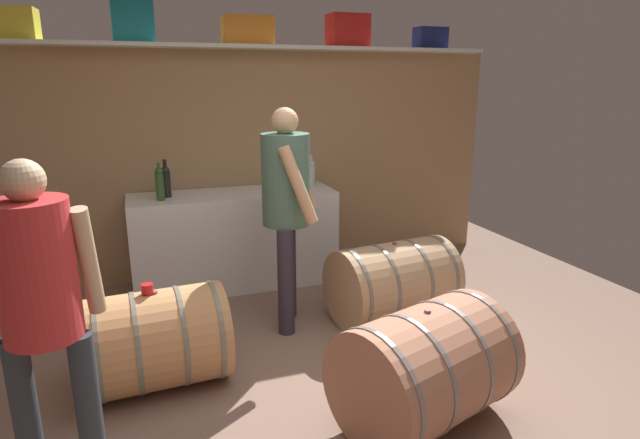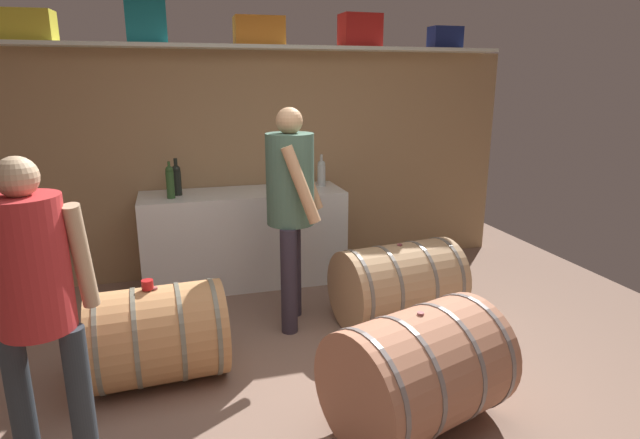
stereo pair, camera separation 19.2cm
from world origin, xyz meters
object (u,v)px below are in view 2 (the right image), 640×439
object	(u,v)px
toolcase_teal	(146,23)
work_cabinet	(245,238)
toolcase_yellow	(29,26)
wine_bottle_clear	(321,172)
wine_bottle_green	(170,181)
wine_bottle_dark	(177,179)
toolcase_red	(360,31)
wine_glass	(309,183)
wine_barrel_near	(159,334)
tasting_cup	(147,285)
toolcase_navy	(445,38)
winemaker_pouring	(291,196)
visitor_tasting	(34,288)
toolcase_orange	(259,31)
wine_barrel_flank	(417,371)
wine_barrel_far	(398,283)

from	to	relation	value
toolcase_teal	work_cabinet	xyz separation A→B (m)	(0.72, -0.20, -1.86)
toolcase_yellow	wine_bottle_clear	distance (m)	2.67
toolcase_teal	wine_bottle_green	bearing A→B (deg)	-74.14
toolcase_yellow	wine_bottle_dark	xyz separation A→B (m)	(1.03, -0.18, -1.24)
toolcase_red	wine_glass	size ratio (longest dim) A/B	2.68
wine_barrel_near	tasting_cup	size ratio (longest dim) A/B	11.91
toolcase_red	wine_bottle_green	world-z (taller)	toolcase_red
work_cabinet	wine_bottle_green	bearing A→B (deg)	-171.79
toolcase_navy	wine_barrel_near	distance (m)	3.79
toolcase_navy	winemaker_pouring	xyz separation A→B (m)	(-1.82, -1.16, -1.21)
wine_bottle_green	visitor_tasting	xyz separation A→B (m)	(-0.60, -2.08, -0.06)
wine_barrel_near	wine_bottle_clear	bearing A→B (deg)	42.77
toolcase_navy	wine_barrel_near	world-z (taller)	toolcase_navy
toolcase_teal	toolcase_orange	distance (m)	0.94
wine_bottle_clear	wine_barrel_flank	world-z (taller)	wine_bottle_clear
wine_barrel_near	tasting_cup	bearing A→B (deg)	176.72
wine_bottle_clear	tasting_cup	world-z (taller)	wine_bottle_clear
wine_bottle_clear	tasting_cup	bearing A→B (deg)	-134.68
tasting_cup	visitor_tasting	size ratio (longest dim) A/B	0.05
work_cabinet	wine_barrel_flank	bearing A→B (deg)	-75.94
toolcase_orange	winemaker_pouring	distance (m)	1.69
toolcase_navy	toolcase_teal	bearing A→B (deg)	179.59
wine_bottle_clear	wine_barrel_far	bearing A→B (deg)	-77.39
work_cabinet	wine_bottle_clear	distance (m)	0.94
wine_glass	work_cabinet	bearing A→B (deg)	162.86
toolcase_orange	wine_bottle_green	xyz separation A→B (m)	(-0.85, -0.29, -1.24)
toolcase_teal	visitor_tasting	bearing A→B (deg)	-104.62
toolcase_yellow	wine_barrel_far	distance (m)	3.52
wine_bottle_green	wine_bottle_clear	world-z (taller)	wine_bottle_green
wine_barrel_flank	toolcase_yellow	bearing A→B (deg)	112.16
wine_barrel_far	visitor_tasting	bearing A→B (deg)	-162.99
toolcase_red	work_cabinet	distance (m)	2.19
wine_barrel_far	visitor_tasting	world-z (taller)	visitor_tasting
toolcase_orange	wine_bottle_dark	size ratio (longest dim) A/B	1.33
wine_barrel_near	wine_barrel_far	xyz separation A→B (m)	(1.78, 0.36, 0.00)
toolcase_yellow	tasting_cup	size ratio (longest dim) A/B	5.23
wine_bottle_dark	tasting_cup	size ratio (longest dim) A/B	4.60
work_cabinet	wine_glass	distance (m)	0.79
wine_bottle_green	wine_glass	size ratio (longest dim) A/B	2.34
toolcase_navy	visitor_tasting	xyz separation A→B (m)	(-3.27, -2.38, -1.28)
toolcase_red	tasting_cup	size ratio (longest dim) A/B	5.13
wine_bottle_dark	winemaker_pouring	xyz separation A→B (m)	(0.79, -0.98, 0.01)
wine_barrel_far	wine_bottle_clear	bearing A→B (deg)	94.86
toolcase_orange	wine_glass	distance (m)	1.39
wine_barrel_far	wine_glass	bearing A→B (deg)	107.56
work_cabinet	wine_bottle_dark	world-z (taller)	wine_bottle_dark
toolcase_navy	wine_bottle_dark	distance (m)	2.88
toolcase_navy	visitor_tasting	size ratio (longest dim) A/B	0.20
work_cabinet	tasting_cup	size ratio (longest dim) A/B	25.66
visitor_tasting	wine_barrel_far	bearing A→B (deg)	37.45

